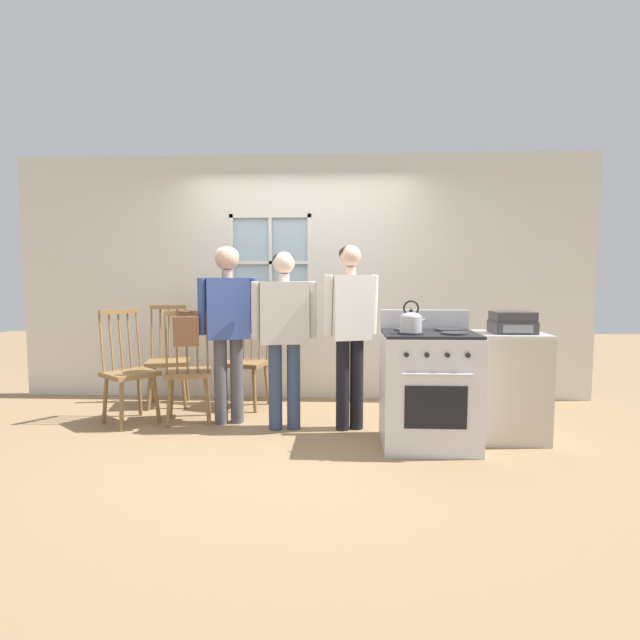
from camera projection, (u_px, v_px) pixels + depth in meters
name	position (u px, v px, depth m)	size (l,w,h in m)	color
ground_plane	(290.00, 436.00, 4.29)	(16.00, 16.00, 0.00)	#937551
wall_back	(304.00, 279.00, 5.57)	(6.40, 0.16, 2.70)	silver
chair_by_window	(188.00, 372.00, 4.67)	(0.51, 0.50, 1.06)	olive
chair_near_wall	(168.00, 361.00, 5.30)	(0.50, 0.49, 1.06)	olive
chair_center_cluster	(129.00, 373.00, 4.65)	(0.58, 0.58, 1.06)	olive
chair_near_stove	(247.00, 362.00, 5.23)	(0.51, 0.49, 1.06)	olive
person_elderly_left	(228.00, 316.00, 4.58)	(0.55, 0.32, 1.64)	#4C4C51
person_teen_center	(284.00, 323.00, 4.41)	(0.59, 0.28, 1.58)	#384766
person_adult_right	(350.00, 321.00, 4.41)	(0.50, 0.31, 1.64)	black
stove	(429.00, 388.00, 4.02)	(0.75, 0.68, 1.08)	silver
kettle	(411.00, 321.00, 3.85)	(0.21, 0.17, 0.25)	#B7B7BC
potted_plant	(290.00, 303.00, 5.51)	(0.15, 0.15, 0.30)	beige
handbag	(186.00, 331.00, 4.40)	(0.24, 0.23, 0.31)	brown
side_counter	(509.00, 386.00, 4.20)	(0.55, 0.50, 0.90)	beige
stereo	(512.00, 323.00, 4.13)	(0.34, 0.29, 0.18)	#38383A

